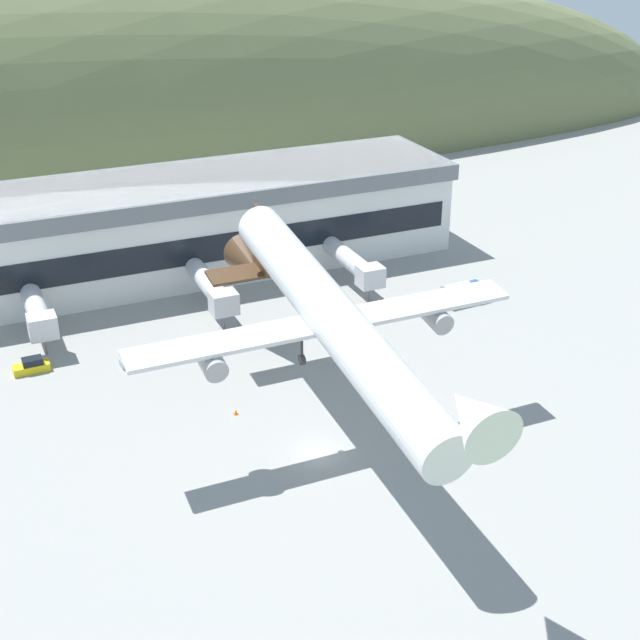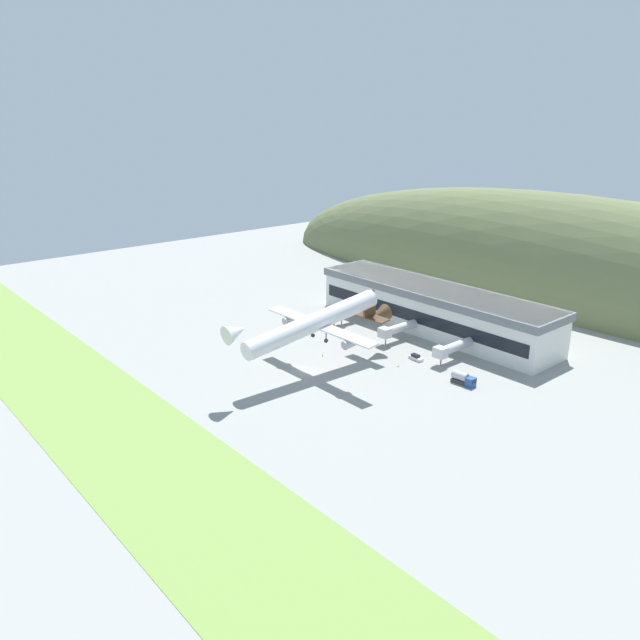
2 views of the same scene
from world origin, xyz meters
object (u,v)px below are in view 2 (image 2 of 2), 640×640
traffic_cone_0 (323,355)px  traffic_cone_1 (398,366)px  service_car_1 (345,335)px  service_car_0 (416,358)px  service_car_2 (328,324)px  fuel_truck (463,379)px  cargo_airplane (316,323)px  jetway_0 (349,311)px  jetway_1 (396,329)px  jetway_2 (452,348)px  terminal_building (434,306)px

traffic_cone_0 → traffic_cone_1: 22.01m
service_car_1 → traffic_cone_1: (26.53, -4.85, -0.35)m
service_car_0 → service_car_2: (-37.84, 0.55, 0.07)m
traffic_cone_1 → fuel_truck: bearing=13.1°
cargo_airplane → service_car_1: cargo_airplane is taller
jetway_0 → jetway_1: 22.08m
traffic_cone_0 → traffic_cone_1: same height
service_car_0 → jetway_1: bearing=154.6°
jetway_2 → fuel_truck: bearing=-40.5°
service_car_2 → fuel_truck: (56.58, -3.87, 0.74)m
jetway_1 → fuel_truck: (32.37, -9.80, -2.55)m
service_car_1 → traffic_cone_0: 17.11m
service_car_0 → fuel_truck: (18.74, -3.32, 0.81)m
fuel_truck → jetway_2: bearing=139.5°
jetway_2 → traffic_cone_0: bearing=-136.6°
jetway_0 → service_car_0: size_ratio=2.69×
traffic_cone_1 → jetway_1: bearing=134.7°
jetway_1 → jetway_2: bearing=0.1°
jetway_1 → jetway_2: size_ratio=1.00×
cargo_airplane → service_car_2: size_ratio=12.89×
service_car_1 → traffic_cone_0: (7.26, -15.49, -0.35)m
terminal_building → service_car_2: (-24.07, -23.08, -7.12)m
fuel_truck → service_car_1: bearing=179.3°
terminal_building → traffic_cone_1: size_ratio=144.85×
jetway_0 → cargo_airplane: 43.29m
jetway_0 → traffic_cone_1: (35.99, -15.33, -3.71)m
service_car_0 → traffic_cone_0: size_ratio=7.84×
jetway_0 → service_car_0: jetway_0 is taller
terminal_building → service_car_2: terminal_building is taller
terminal_building → service_car_2: size_ratio=19.91×
service_car_1 → service_car_2: service_car_2 is taller
fuel_truck → traffic_cone_1: size_ratio=11.32×
jetway_0 → traffic_cone_1: size_ratio=21.11×
traffic_cone_1 → jetway_2: bearing=64.0°
service_car_0 → jetway_2: bearing=42.1°
service_car_2 → jetway_2: bearing=7.5°
terminal_building → service_car_2: bearing=-136.2°
fuel_truck → cargo_airplane: bearing=-142.2°
service_car_0 → fuel_truck: size_ratio=0.69×
traffic_cone_0 → traffic_cone_1: bearing=28.9°
terminal_building → cargo_airplane: (2.22, -50.46, 6.08)m
jetway_0 → service_car_2: (-2.17, -7.18, -3.29)m
jetway_1 → traffic_cone_0: bearing=-102.2°
service_car_1 → service_car_2: 12.09m
cargo_airplane → service_car_1: bearing=121.3°
terminal_building → service_car_1: size_ratio=22.48×
jetway_1 → cargo_airplane: 34.81m
service_car_0 → cargo_airplane: bearing=-113.3°
traffic_cone_0 → service_car_2: bearing=135.1°
service_car_1 → fuel_truck: fuel_truck is taller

